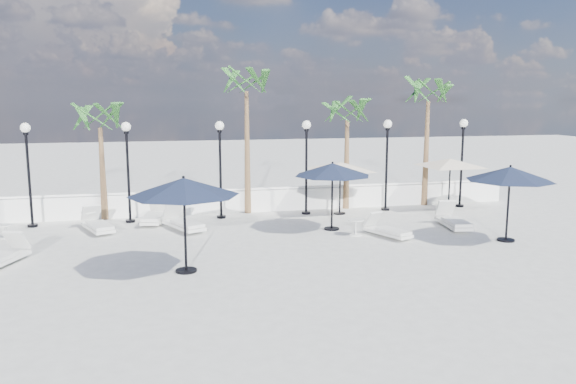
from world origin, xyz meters
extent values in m
plane|color=#A1A19C|center=(0.00, 0.00, 0.00)|extent=(100.00, 100.00, 0.00)
cube|color=white|center=(0.00, 7.50, 0.45)|extent=(26.00, 0.30, 0.90)
cube|color=white|center=(0.00, 7.50, 0.97)|extent=(26.00, 0.12, 0.08)
cylinder|color=black|center=(-7.00, 6.50, 0.05)|extent=(0.36, 0.36, 0.10)
cylinder|color=black|center=(-7.00, 6.50, 1.75)|extent=(0.10, 0.10, 3.50)
cylinder|color=black|center=(-7.00, 6.50, 3.45)|extent=(0.18, 0.18, 0.10)
sphere|color=white|center=(-7.00, 6.50, 3.66)|extent=(0.36, 0.36, 0.36)
cylinder|color=black|center=(-3.50, 6.50, 0.05)|extent=(0.36, 0.36, 0.10)
cylinder|color=black|center=(-3.50, 6.50, 1.75)|extent=(0.10, 0.10, 3.50)
cylinder|color=black|center=(-3.50, 6.50, 3.45)|extent=(0.18, 0.18, 0.10)
sphere|color=white|center=(-3.50, 6.50, 3.66)|extent=(0.36, 0.36, 0.36)
cylinder|color=black|center=(0.00, 6.50, 0.05)|extent=(0.36, 0.36, 0.10)
cylinder|color=black|center=(0.00, 6.50, 1.75)|extent=(0.10, 0.10, 3.50)
cylinder|color=black|center=(0.00, 6.50, 3.45)|extent=(0.18, 0.18, 0.10)
sphere|color=white|center=(0.00, 6.50, 3.66)|extent=(0.36, 0.36, 0.36)
cylinder|color=black|center=(3.50, 6.50, 0.05)|extent=(0.36, 0.36, 0.10)
cylinder|color=black|center=(3.50, 6.50, 1.75)|extent=(0.10, 0.10, 3.50)
cylinder|color=black|center=(3.50, 6.50, 3.45)|extent=(0.18, 0.18, 0.10)
sphere|color=white|center=(3.50, 6.50, 3.66)|extent=(0.36, 0.36, 0.36)
cylinder|color=black|center=(7.00, 6.50, 0.05)|extent=(0.36, 0.36, 0.10)
cylinder|color=black|center=(7.00, 6.50, 1.75)|extent=(0.10, 0.10, 3.50)
cylinder|color=black|center=(7.00, 6.50, 3.45)|extent=(0.18, 0.18, 0.10)
sphere|color=white|center=(7.00, 6.50, 3.66)|extent=(0.36, 0.36, 0.36)
cylinder|color=black|center=(10.50, 6.50, 0.05)|extent=(0.36, 0.36, 0.10)
cylinder|color=black|center=(10.50, 6.50, 1.75)|extent=(0.10, 0.10, 3.50)
cylinder|color=black|center=(10.50, 6.50, 3.45)|extent=(0.18, 0.18, 0.10)
sphere|color=white|center=(10.50, 6.50, 3.66)|extent=(0.36, 0.36, 0.36)
cone|color=brown|center=(-4.50, 7.30, 1.80)|extent=(0.28, 0.28, 3.60)
cone|color=brown|center=(1.20, 7.30, 2.50)|extent=(0.28, 0.28, 5.00)
cone|color=brown|center=(5.50, 7.30, 1.90)|extent=(0.28, 0.28, 3.80)
cone|color=brown|center=(9.20, 7.30, 2.30)|extent=(0.28, 0.28, 4.60)
cube|color=silver|center=(-6.83, 1.39, 0.16)|extent=(1.33, 2.08, 0.11)
cube|color=silver|center=(-6.54, 2.13, 0.55)|extent=(0.75, 0.66, 0.62)
cube|color=silver|center=(-4.56, 5.13, 0.16)|extent=(1.36, 2.11, 0.11)
cube|color=silver|center=(-4.46, 4.88, 0.28)|extent=(1.08, 1.49, 0.11)
cube|color=silver|center=(-4.86, 5.89, 0.56)|extent=(0.76, 0.67, 0.62)
cube|color=silver|center=(-2.60, 6.20, 0.17)|extent=(1.05, 2.18, 0.11)
cube|color=silver|center=(-2.65, 5.92, 0.29)|extent=(0.89, 1.51, 0.11)
cube|color=silver|center=(-2.45, 7.04, 0.59)|extent=(0.73, 0.60, 0.65)
cube|color=silver|center=(-1.56, 4.71, 0.17)|extent=(1.52, 2.23, 0.11)
cube|color=silver|center=(-1.44, 4.45, 0.30)|extent=(1.20, 1.58, 0.11)
cube|color=silver|center=(-1.91, 5.49, 0.60)|extent=(0.81, 0.73, 0.66)
cube|color=silver|center=(8.12, 2.79, 0.17)|extent=(1.01, 2.19, 0.11)
cube|color=silver|center=(8.07, 2.51, 0.30)|extent=(0.86, 1.50, 0.11)
cube|color=silver|center=(8.24, 3.64, 0.59)|extent=(0.73, 0.59, 0.66)
cube|color=silver|center=(5.24, 2.10, 0.15)|extent=(1.25, 1.90, 0.10)
cube|color=silver|center=(5.33, 1.87, 0.25)|extent=(0.99, 1.34, 0.10)
cube|color=silver|center=(4.96, 2.77, 0.51)|extent=(0.69, 0.61, 0.56)
cylinder|color=silver|center=(-4.93, 6.06, 0.02)|extent=(0.45, 0.45, 0.03)
cylinder|color=silver|center=(-4.93, 6.06, 0.27)|extent=(0.07, 0.07, 0.54)
cylinder|color=silver|center=(-4.93, 6.06, 0.56)|extent=(0.59, 0.59, 0.03)
cylinder|color=silver|center=(-7.51, 4.84, 0.01)|extent=(0.37, 0.37, 0.03)
cylinder|color=silver|center=(-7.51, 4.84, 0.22)|extent=(0.06, 0.06, 0.45)
cylinder|color=silver|center=(-7.51, 4.84, 0.46)|extent=(0.48, 0.48, 0.03)
cylinder|color=silver|center=(4.24, 2.58, 0.02)|extent=(0.44, 0.44, 0.03)
cylinder|color=silver|center=(4.24, 2.58, 0.26)|extent=(0.07, 0.07, 0.53)
cylinder|color=silver|center=(4.24, 2.58, 0.54)|extent=(0.57, 0.57, 0.03)
cylinder|color=black|center=(-1.73, -0.37, 0.03)|extent=(0.58, 0.58, 0.06)
cylinder|color=black|center=(-1.73, -0.37, 1.27)|extent=(0.07, 0.07, 2.55)
cone|color=black|center=(-1.73, -0.37, 2.36)|extent=(3.01, 3.01, 0.47)
sphere|color=black|center=(-1.73, -0.37, 2.62)|extent=(0.08, 0.08, 0.08)
cylinder|color=black|center=(3.69, 3.57, 0.03)|extent=(0.55, 0.55, 0.06)
cylinder|color=black|center=(3.69, 3.57, 1.19)|extent=(0.07, 0.07, 2.38)
cone|color=black|center=(3.69, 3.57, 2.20)|extent=(2.77, 2.77, 0.45)
sphere|color=black|center=(3.69, 3.57, 2.45)|extent=(0.08, 0.08, 0.08)
cylinder|color=black|center=(8.86, 0.67, 0.03)|extent=(0.57, 0.57, 0.06)
cylinder|color=black|center=(8.86, 0.67, 1.22)|extent=(0.07, 0.07, 2.45)
cone|color=black|center=(8.86, 0.67, 2.26)|extent=(2.85, 2.85, 0.46)
sphere|color=black|center=(8.86, 0.67, 2.52)|extent=(0.08, 0.08, 0.08)
cylinder|color=black|center=(4.85, 6.20, 0.03)|extent=(0.48, 0.48, 0.06)
cylinder|color=black|center=(4.85, 6.20, 1.06)|extent=(0.06, 0.06, 2.12)
pyramid|color=beige|center=(4.85, 6.20, 2.14)|extent=(4.69, 4.69, 0.32)
cylinder|color=black|center=(9.79, 6.20, 0.03)|extent=(0.50, 0.50, 0.06)
cylinder|color=black|center=(9.79, 6.20, 1.07)|extent=(0.07, 0.07, 2.15)
pyramid|color=beige|center=(9.79, 6.20, 2.17)|extent=(4.67, 4.67, 0.33)
camera|label=1|loc=(-2.35, -15.44, 4.66)|focal=35.00mm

